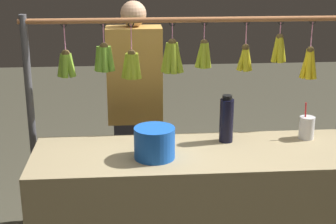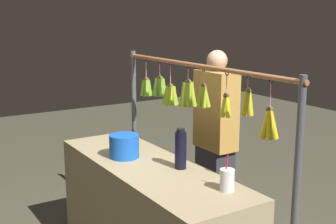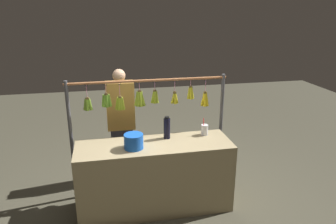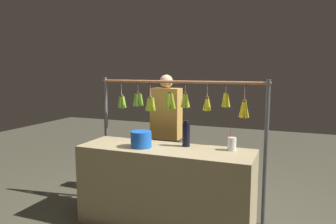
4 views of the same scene
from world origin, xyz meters
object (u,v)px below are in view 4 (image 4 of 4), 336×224
(blue_bucket, at_px, (141,139))
(vendor_person, at_px, (166,136))
(water_bottle, at_px, (186,134))
(drink_cup, at_px, (232,144))

(blue_bucket, distance_m, vendor_person, 0.92)
(water_bottle, xyz_separation_m, drink_cup, (-0.48, -0.01, -0.07))
(vendor_person, bearing_deg, drink_cup, 145.11)
(water_bottle, relative_size, drink_cup, 1.27)
(vendor_person, bearing_deg, water_bottle, 126.12)
(blue_bucket, xyz_separation_m, vendor_person, (0.09, -0.91, -0.15))
(water_bottle, distance_m, vendor_person, 0.88)
(blue_bucket, relative_size, drink_cup, 1.00)
(blue_bucket, height_order, drink_cup, drink_cup)
(water_bottle, height_order, vendor_person, vendor_person)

